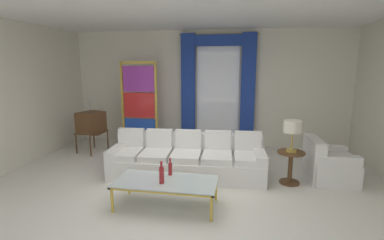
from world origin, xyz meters
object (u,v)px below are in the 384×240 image
Objects in this scene: couch_white_long at (187,160)px; stained_glass_divider at (139,107)px; bottle_crystal_tall at (170,168)px; peacock_figurine at (155,143)px; vintage_tv at (91,123)px; table_lamp_brass at (293,128)px; bottle_blue_decanter at (162,174)px; armchair_white at (327,166)px; coffee_table at (166,183)px; round_side_table at (290,164)px.

couch_white_long is 2.43m from stained_glass_divider.
stained_glass_divider reaches higher than couch_white_long.
bottle_crystal_tall reaches higher than peacock_figurine.
table_lamp_brass is at bearing -14.19° from vintage_tv.
couch_white_long is 8.65× the size of bottle_blue_decanter.
armchair_white is 1.05m from table_lamp_brass.
vintage_tv reaches higher than peacock_figurine.
coffee_table is 4.46× the size of bottle_blue_decanter.
stained_glass_divider reaches higher than round_side_table.
armchair_white reaches higher than bottle_blue_decanter.
round_side_table reaches higher than peacock_figurine.
coffee_table is 2.69× the size of table_lamp_brass.
peacock_figurine is at bearing 9.72° from vintage_tv.
vintage_tv reaches higher than couch_white_long.
peacock_figurine reaches higher than coffee_table.
vintage_tv is 1.54× the size of armchair_white.
armchair_white is at bearing 20.58° from round_side_table.
armchair_white is at bearing 30.75° from bottle_blue_decanter.
coffee_table is 3.43m from stained_glass_divider.
vintage_tv is 2.24× the size of peacock_figurine.
bottle_blue_decanter is at bearing -94.16° from couch_white_long.
stained_glass_divider is 3.97m from round_side_table.
peacock_figurine is (-3.68, 1.14, -0.07)m from armchair_white.
armchair_white reaches higher than coffee_table.
vintage_tv is at bearing 165.81° from round_side_table.
armchair_white is at bearing 29.47° from coffee_table.
bottle_blue_decanter is at bearing -146.16° from table_lamp_brass.
vintage_tv is at bearing 135.13° from bottle_blue_decanter.
stained_glass_divider reaches higher than bottle_crystal_tall.
round_side_table is (1.97, 1.01, -0.17)m from bottle_crystal_tall.
table_lamp_brass is at bearing -1.87° from couch_white_long.
vintage_tv reaches higher than bottle_blue_decanter.
bottle_blue_decanter is 3.47m from stained_glass_divider.
couch_white_long reaches higher than peacock_figurine.
coffee_table is 0.20m from bottle_blue_decanter.
coffee_table is at bearing -147.73° from table_lamp_brass.
coffee_table is at bearing -43.30° from vintage_tv.
table_lamp_brass reaches higher than round_side_table.
stained_glass_divider is (1.02, 0.62, 0.33)m from vintage_tv.
stained_glass_divider is at bearing 31.12° from vintage_tv.
armchair_white is at bearing 25.50° from bottle_crystal_tall.
stained_glass_divider is (-1.48, 3.10, 0.51)m from bottle_blue_decanter.
couch_white_long is 1.09m from bottle_crystal_tall.
couch_white_long is at bearing -46.94° from stained_glass_divider.
vintage_tv is 2.36× the size of table_lamp_brass.
vintage_tv is at bearing 165.81° from table_lamp_brass.
peacock_figurine is at bearing 154.96° from table_lamp_brass.
armchair_white is at bearing -17.18° from peacock_figurine.
vintage_tv is (-2.53, 2.39, 0.35)m from coffee_table.
bottle_blue_decanter is 3.15m from armchair_white.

